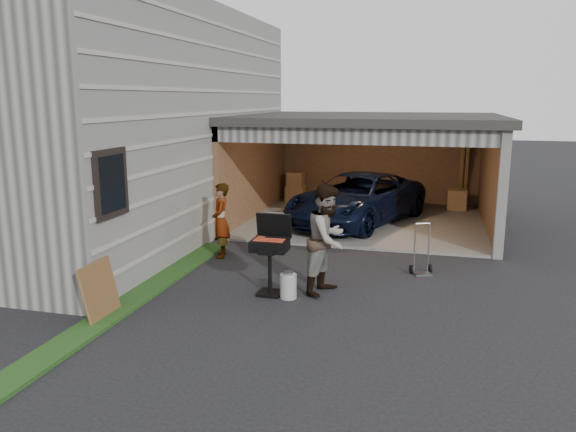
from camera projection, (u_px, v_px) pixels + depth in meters
name	position (u px, v px, depth m)	size (l,w,h in m)	color
ground	(274.00, 299.00, 9.50)	(80.00, 80.00, 0.00)	black
house	(90.00, 122.00, 14.22)	(7.00, 11.00, 5.50)	#474744
groundcover_strip	(124.00, 306.00, 9.11)	(0.50, 8.00, 0.06)	#193814
garage	(369.00, 153.00, 15.35)	(6.80, 6.30, 2.90)	#605E59
minivan	(357.00, 201.00, 14.90)	(2.19, 4.74, 1.32)	black
woman	(221.00, 221.00, 11.86)	(0.58, 0.38, 1.59)	silver
man	(328.00, 239.00, 9.65)	(0.93, 0.72, 1.91)	#412B19
bbq_grill	(270.00, 248.00, 9.59)	(0.62, 0.55, 1.38)	black
propane_tank	(288.00, 286.00, 9.51)	(0.28, 0.28, 0.42)	#ADADA9
plywood_panel	(100.00, 291.00, 8.58)	(0.04, 0.80, 0.90)	brown
hand_truck	(422.00, 264.00, 10.82)	(0.46, 0.42, 1.01)	slate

